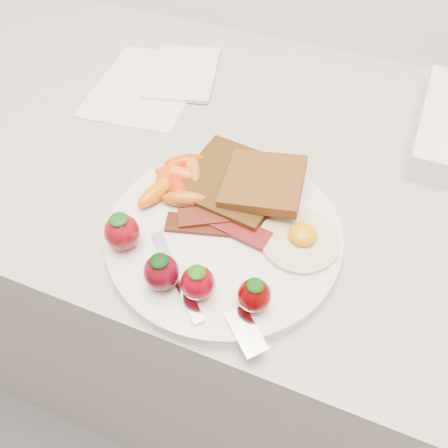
% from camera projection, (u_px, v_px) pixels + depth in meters
% --- Properties ---
extents(counter, '(2.00, 0.60, 0.90)m').
position_uv_depth(counter, '(257.00, 308.00, 0.95)').
color(counter, gray).
rests_on(counter, ground).
extents(plate, '(0.27, 0.27, 0.02)m').
position_uv_depth(plate, '(224.00, 234.00, 0.51)').
color(plate, silver).
rests_on(plate, counter).
extents(toast_lower, '(0.13, 0.13, 0.01)m').
position_uv_depth(toast_lower, '(233.00, 181.00, 0.54)').
color(toast_lower, black).
rests_on(toast_lower, plate).
extents(toast_upper, '(0.10, 0.10, 0.02)m').
position_uv_depth(toast_upper, '(263.00, 182.00, 0.52)').
color(toast_upper, '#46200E').
rests_on(toast_upper, toast_lower).
extents(fried_egg, '(0.12, 0.12, 0.02)m').
position_uv_depth(fried_egg, '(300.00, 238.00, 0.48)').
color(fried_egg, beige).
rests_on(fried_egg, plate).
extents(bacon_strips, '(0.12, 0.08, 0.01)m').
position_uv_depth(bacon_strips, '(221.00, 221.00, 0.50)').
color(bacon_strips, black).
rests_on(bacon_strips, plate).
extents(baby_carrots, '(0.08, 0.11, 0.02)m').
position_uv_depth(baby_carrots, '(176.00, 180.00, 0.53)').
color(baby_carrots, orange).
rests_on(baby_carrots, plate).
extents(strawberries, '(0.19, 0.07, 0.05)m').
position_uv_depth(strawberries, '(175.00, 266.00, 0.44)').
color(strawberries, maroon).
rests_on(strawberries, plate).
extents(fork, '(0.16, 0.10, 0.00)m').
position_uv_depth(fork, '(206.00, 299.00, 0.44)').
color(fork, silver).
rests_on(fork, plate).
extents(paper_sheet, '(0.18, 0.22, 0.00)m').
position_uv_depth(paper_sheet, '(146.00, 85.00, 0.70)').
color(paper_sheet, silver).
rests_on(paper_sheet, counter).
extents(notepad, '(0.14, 0.18, 0.01)m').
position_uv_depth(notepad, '(183.00, 72.00, 0.72)').
color(notepad, white).
rests_on(notepad, paper_sheet).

